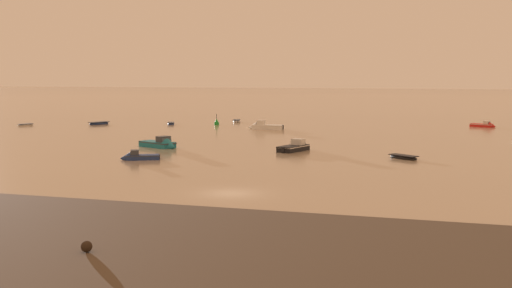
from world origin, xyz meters
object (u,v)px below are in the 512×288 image
rowboat_moored_0 (171,124)px  channel_buoy (217,123)px  rowboat_moored_4 (403,157)px  rowboat_moored_2 (25,125)px  rowboat_moored_5 (99,123)px  motorboat_moored_7 (137,157)px  rowboat_moored_1 (237,121)px  motorboat_moored_0 (485,126)px  motorboat_moored_6 (297,148)px  motorboat_moored_2 (162,145)px  motorboat_moored_3 (263,127)px

rowboat_moored_0 → channel_buoy: 9.05m
rowboat_moored_4 → channel_buoy: (-37.71, 40.43, 0.30)m
rowboat_moored_2 → rowboat_moored_5: (11.84, 6.61, 0.06)m
rowboat_moored_4 → motorboat_moored_7: 30.51m
channel_buoy → rowboat_moored_1: bearing=81.4°
motorboat_moored_7 → channel_buoy: (-8.74, 49.99, 0.21)m
motorboat_moored_0 → rowboat_moored_4: 51.17m
rowboat_moored_2 → rowboat_moored_1: bearing=145.8°
motorboat_moored_0 → motorboat_moored_6: motorboat_moored_6 is taller
rowboat_moored_0 → channel_buoy: size_ratio=1.66×
motorboat_moored_0 → rowboat_moored_5: bearing=-145.9°
rowboat_moored_5 → rowboat_moored_4: bearing=-97.6°
motorboat_moored_2 → motorboat_moored_3: 31.78m
rowboat_moored_1 → channel_buoy: (-1.26, -8.31, 0.28)m
rowboat_moored_0 → rowboat_moored_2: bearing=91.1°
rowboat_moored_5 → rowboat_moored_2: bearing=141.9°
motorboat_moored_7 → rowboat_moored_1: bearing=-109.0°
motorboat_moored_0 → rowboat_moored_0: (-58.12, -10.76, -0.11)m
rowboat_moored_0 → motorboat_moored_2: 39.94m
motorboat_moored_6 → motorboat_moored_0: bearing=-11.0°
rowboat_moored_0 → motorboat_moored_0: bearing=-100.9°
motorboat_moored_2 → motorboat_moored_6: size_ratio=1.05×
motorboat_moored_3 → channel_buoy: bearing=-35.9°
motorboat_moored_3 → rowboat_moored_4: motorboat_moored_3 is taller
rowboat_moored_0 → rowboat_moored_1: rowboat_moored_1 is taller
motorboat_moored_7 → motorboat_moored_6: bearing=-164.1°
rowboat_moored_0 → motorboat_moored_2: (15.33, -36.88, 0.19)m
motorboat_moored_2 → rowboat_moored_5: 43.82m
motorboat_moored_7 → channel_buoy: 50.75m
motorboat_moored_6 → rowboat_moored_0: bearing=61.4°
motorboat_moored_0 → motorboat_moored_6: bearing=-96.2°
motorboat_moored_2 → rowboat_moored_4: motorboat_moored_2 is taller
motorboat_moored_2 → rowboat_moored_2: 48.47m
rowboat_moored_4 → motorboat_moored_0: bearing=-67.2°
motorboat_moored_6 → rowboat_moored_4: size_ratio=1.58×
rowboat_moored_0 → motorboat_moored_6: (33.11, -34.71, 0.18)m
rowboat_moored_0 → rowboat_moored_1: 14.04m
motorboat_moored_0 → rowboat_moored_0: motorboat_moored_0 is taller
rowboat_moored_2 → motorboat_moored_6: bearing=93.8°
motorboat_moored_0 → motorboat_moored_7: size_ratio=1.05×
rowboat_moored_4 → rowboat_moored_0: bearing=-4.3°
channel_buoy → motorboat_moored_7: bearing=-80.1°
motorboat_moored_3 → rowboat_moored_4: size_ratio=1.69×
rowboat_moored_2 → rowboat_moored_5: 13.56m
rowboat_moored_4 → motorboat_moored_7: bearing=54.0°
motorboat_moored_6 → motorboat_moored_3: bearing=41.8°
rowboat_moored_0 → motorboat_moored_2: bearing=-178.8°
motorboat_moored_3 → channel_buoy: 13.04m
motorboat_moored_0 → rowboat_moored_1: size_ratio=1.12×
rowboat_moored_1 → rowboat_moored_2: rowboat_moored_1 is taller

